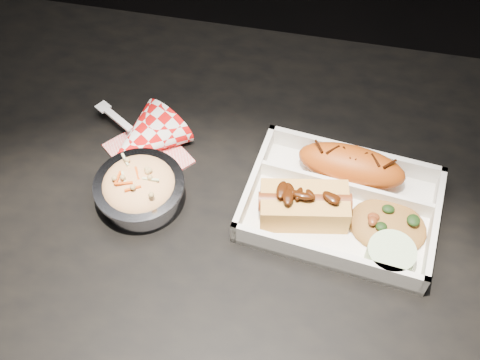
% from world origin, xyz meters
% --- Properties ---
extents(dining_table, '(1.20, 0.80, 0.75)m').
position_xyz_m(dining_table, '(0.00, 0.00, 0.66)').
color(dining_table, black).
rests_on(dining_table, ground).
extents(food_tray, '(0.27, 0.21, 0.04)m').
position_xyz_m(food_tray, '(0.14, 0.05, 0.76)').
color(food_tray, white).
rests_on(food_tray, dining_table).
extents(fried_pastry, '(0.15, 0.08, 0.05)m').
position_xyz_m(fried_pastry, '(0.14, 0.11, 0.78)').
color(fried_pastry, '#B94D12').
rests_on(fried_pastry, food_tray).
extents(hotdog, '(0.12, 0.08, 0.06)m').
position_xyz_m(hotdog, '(0.09, 0.03, 0.78)').
color(hotdog, gold).
rests_on(hotdog, food_tray).
extents(fried_rice_mound, '(0.11, 0.10, 0.03)m').
position_xyz_m(fried_rice_mound, '(0.20, 0.03, 0.77)').
color(fried_rice_mound, '#A16A2E').
rests_on(fried_rice_mound, food_tray).
extents(cupcake_liner, '(0.06, 0.06, 0.03)m').
position_xyz_m(cupcake_liner, '(0.20, -0.02, 0.77)').
color(cupcake_liner, '#B5D4A0').
rests_on(cupcake_liner, food_tray).
extents(foil_coleslaw_cup, '(0.12, 0.12, 0.06)m').
position_xyz_m(foil_coleslaw_cup, '(-0.13, 0.01, 0.78)').
color(foil_coleslaw_cup, silver).
rests_on(foil_coleslaw_cup, dining_table).
extents(napkin_fork, '(0.17, 0.15, 0.10)m').
position_xyz_m(napkin_fork, '(-0.16, 0.10, 0.77)').
color(napkin_fork, red).
rests_on(napkin_fork, dining_table).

